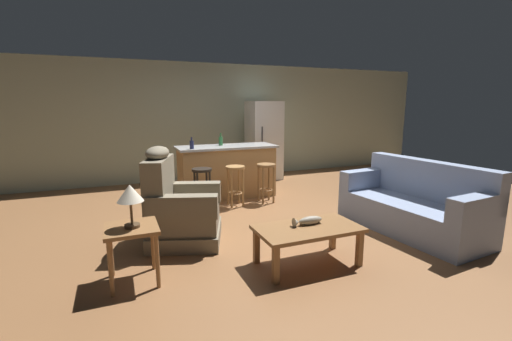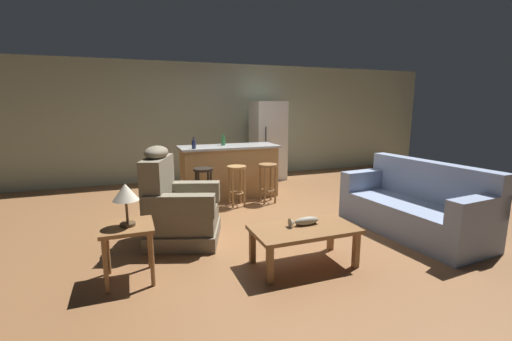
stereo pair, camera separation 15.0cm
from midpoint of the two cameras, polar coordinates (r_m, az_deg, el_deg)
ground_plane at (r=5.22m, az=0.60°, el=-7.90°), size 12.00×12.00×0.00m
back_wall at (r=7.94m, az=-7.65°, el=8.05°), size 12.00×0.05×2.60m
coffee_table at (r=3.70m, az=9.16°, el=-10.16°), size 1.10×0.60×0.42m
fish_figurine at (r=3.72m, az=9.16°, el=-8.39°), size 0.34×0.10×0.10m
couch at (r=5.07m, az=25.75°, el=-5.58°), size 1.00×1.96×0.94m
recliner_near_lamp at (r=4.36m, az=-12.04°, el=-6.17°), size 1.07×1.07×1.20m
end_table at (r=3.51m, az=-19.46°, el=-10.09°), size 0.48×0.48×0.56m
table_lamp at (r=3.37m, az=-19.73°, el=-3.74°), size 0.24×0.24×0.41m
kitchen_island at (r=6.33m, az=-3.82°, el=-0.08°), size 1.80×0.70×0.95m
bar_stool_left at (r=5.59m, az=-7.99°, el=-1.72°), size 0.32×0.32×0.68m
bar_stool_middle at (r=5.73m, az=-2.48°, el=-1.30°), size 0.32×0.32×0.68m
bar_stool_right at (r=5.93m, az=2.71°, el=-0.90°), size 0.32×0.32×0.68m
refrigerator at (r=7.83m, az=2.54°, el=5.01°), size 0.70×0.69×1.76m
bottle_tall_green at (r=6.32m, az=-4.81°, el=4.99°), size 0.07×0.07×0.23m
bottle_short_amber at (r=5.88m, az=-9.61°, el=4.34°), size 0.07×0.07×0.20m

